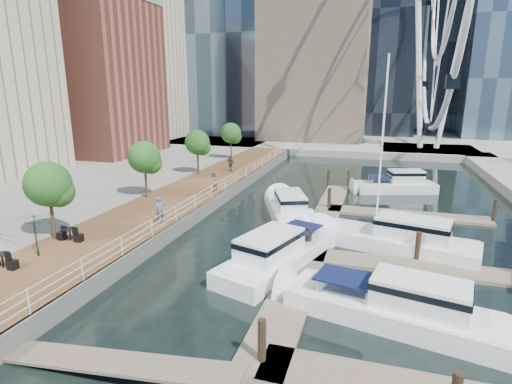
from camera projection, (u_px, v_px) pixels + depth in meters
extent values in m
plane|color=black|center=(207.00, 321.00, 16.85)|extent=(520.00, 520.00, 0.00)
cube|color=brown|center=(179.00, 202.00, 33.17)|extent=(6.00, 60.00, 1.00)
cube|color=#595954|center=(213.00, 205.00, 32.33)|extent=(0.25, 60.00, 1.00)
cube|color=gray|center=(354.00, 124.00, 111.42)|extent=(200.00, 114.00, 1.00)
cube|color=gray|center=(428.00, 151.00, 61.09)|extent=(14.00, 12.00, 1.00)
cube|color=#6D6051|center=(314.00, 243.00, 25.27)|extent=(2.00, 32.00, 0.20)
cube|color=#6D6051|center=(418.00, 268.00, 21.74)|extent=(12.00, 2.00, 0.20)
cube|color=#6D6051|center=(406.00, 215.00, 31.02)|extent=(12.00, 2.00, 0.20)
cube|color=brown|center=(101.00, 79.00, 54.11)|extent=(12.00, 14.00, 20.00)
cube|color=#BCAD8E|center=(129.00, 58.00, 69.66)|extent=(14.00, 16.00, 28.00)
cylinder|color=white|center=(419.00, 59.00, 58.48)|extent=(0.80, 0.80, 26.00)
cylinder|color=white|center=(456.00, 58.00, 57.08)|extent=(0.80, 0.80, 26.00)
cylinder|color=#3F2B1C|center=(53.00, 219.00, 23.22)|extent=(0.20, 0.20, 2.40)
sphere|color=#265B1E|center=(48.00, 184.00, 22.70)|extent=(2.60, 2.60, 2.60)
cylinder|color=#3F2B1C|center=(146.00, 183.00, 32.50)|extent=(0.20, 0.20, 2.40)
sphere|color=#265B1E|center=(144.00, 157.00, 31.98)|extent=(2.60, 2.60, 2.60)
cylinder|color=#3F2B1C|center=(198.00, 162.00, 41.78)|extent=(0.20, 0.20, 2.40)
sphere|color=#265B1E|center=(197.00, 142.00, 41.27)|extent=(2.60, 2.60, 2.60)
cylinder|color=#3F2B1C|center=(231.00, 149.00, 51.07)|extent=(0.20, 0.20, 2.40)
sphere|color=#265B1E|center=(231.00, 133.00, 50.55)|extent=(2.60, 2.60, 2.60)
imported|color=#51546C|center=(160.00, 210.00, 26.03)|extent=(0.76, 0.73, 1.76)
imported|color=#7E6D57|center=(213.00, 182.00, 34.28)|extent=(0.73, 0.91, 1.76)
imported|color=#363943|center=(231.00, 164.00, 42.98)|extent=(1.11, 0.81, 1.75)
imported|color=#103B14|center=(35.00, 235.00, 20.73)|extent=(3.21, 3.24, 2.32)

